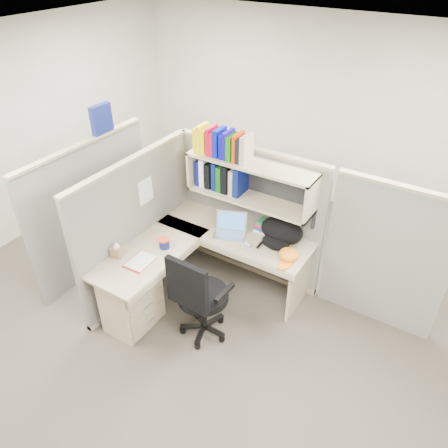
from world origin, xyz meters
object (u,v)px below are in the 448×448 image
Objects in this scene: laptop at (229,226)px; task_chair at (201,309)px; desk at (159,283)px; snack_canister at (164,243)px; backpack at (279,233)px.

task_chair is (0.16, -0.81, -0.47)m from laptop.
desk is 5.10× the size of laptop.
snack_canister is 0.10× the size of task_chair.
laptop is 0.95m from task_chair.
task_chair reaches higher than desk.
laptop reaches higher than snack_canister.
task_chair is at bearing -99.90° from laptop.
desk is 0.42m from snack_canister.
snack_canister is at bearing -128.88° from backpack.
desk is at bearing -70.36° from snack_canister.
desk is 0.96m from laptop.
snack_canister is (-0.08, 0.23, 0.35)m from desk.
backpack is at bearing 45.55° from desk.
desk is at bearing -118.52° from backpack.
laptop is at bearing -148.10° from backpack.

